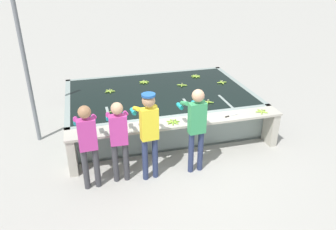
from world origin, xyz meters
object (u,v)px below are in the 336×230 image
at_px(banana_bunch_floating_1, 144,82).
at_px(banana_bunch_ledge_1, 262,111).
at_px(banana_bunch_floating_4, 196,76).
at_px(knife_0, 230,116).
at_px(banana_bunch_floating_0, 182,85).
at_px(banana_bunch_floating_3, 197,106).
at_px(banana_bunch_ledge_0, 198,117).
at_px(banana_bunch_ledge_2, 173,122).
at_px(banana_bunch_floating_6, 222,82).
at_px(worker_1, 119,135).
at_px(banana_bunch_floating_7, 208,102).
at_px(banana_bunch_floating_2, 110,91).
at_px(worker_2, 149,128).
at_px(worker_0, 88,140).
at_px(worker_3, 196,123).
at_px(banana_bunch_floating_5, 115,111).

height_order(banana_bunch_floating_1, banana_bunch_ledge_1, banana_bunch_ledge_1).
bearing_deg(banana_bunch_floating_4, knife_0, -93.57).
height_order(banana_bunch_floating_0, banana_bunch_floating_3, same).
height_order(banana_bunch_floating_3, banana_bunch_ledge_0, banana_bunch_ledge_0).
bearing_deg(banana_bunch_ledge_2, banana_bunch_floating_6, 45.20).
xyz_separation_m(worker_1, banana_bunch_floating_7, (2.24, 1.27, -0.13)).
xyz_separation_m(banana_bunch_floating_4, banana_bunch_ledge_0, (-0.85, -2.55, 0.00)).
relative_size(banana_bunch_floating_2, banana_bunch_ledge_1, 1.01).
bearing_deg(banana_bunch_floating_7, knife_0, -77.57).
bearing_deg(worker_2, banana_bunch_floating_3, 40.67).
bearing_deg(worker_1, banana_bunch_floating_7, 29.53).
xyz_separation_m(worker_0, banana_bunch_ledge_2, (1.72, 0.56, -0.15)).
xyz_separation_m(worker_2, banana_bunch_ledge_2, (0.62, 0.56, -0.23)).
bearing_deg(knife_0, worker_3, -150.85).
relative_size(worker_1, banana_bunch_floating_2, 5.87).
bearing_deg(worker_2, knife_0, 16.06).
height_order(worker_1, knife_0, worker_1).
height_order(banana_bunch_floating_1, banana_bunch_floating_6, same).
bearing_deg(banana_bunch_floating_6, banana_bunch_floating_7, -126.55).
height_order(banana_bunch_floating_7, banana_bunch_ledge_1, banana_bunch_ledge_1).
height_order(banana_bunch_floating_3, banana_bunch_floating_6, same).
bearing_deg(banana_bunch_floating_7, worker_3, -120.00).
distance_m(banana_bunch_floating_0, banana_bunch_floating_1, 1.05).
distance_m(worker_1, banana_bunch_floating_5, 1.34).
distance_m(banana_bunch_floating_0, banana_bunch_floating_2, 1.89).
bearing_deg(worker_1, worker_2, -8.41).
distance_m(banana_bunch_ledge_0, banana_bunch_ledge_2, 0.57).
relative_size(banana_bunch_floating_3, banana_bunch_ledge_0, 0.99).
bearing_deg(banana_bunch_floating_3, banana_bunch_ledge_1, -26.50).
height_order(worker_0, banana_bunch_floating_3, worker_0).
bearing_deg(worker_0, banana_bunch_ledge_1, 8.19).
bearing_deg(banana_bunch_floating_4, worker_3, -109.47).
bearing_deg(banana_bunch_floating_0, banana_bunch_floating_2, 178.34).
xyz_separation_m(worker_1, banana_bunch_ledge_1, (3.17, 0.46, -0.12)).
xyz_separation_m(worker_1, banana_bunch_floating_0, (1.99, 2.51, -0.13)).
xyz_separation_m(worker_2, banana_bunch_ledge_1, (2.63, 0.54, -0.23)).
xyz_separation_m(banana_bunch_ledge_0, banana_bunch_ledge_1, (1.45, -0.08, -0.00)).
relative_size(worker_3, banana_bunch_floating_7, 6.77).
bearing_deg(banana_bunch_ledge_2, banana_bunch_floating_1, 92.32).
height_order(banana_bunch_ledge_0, knife_0, banana_bunch_ledge_0).
bearing_deg(banana_bunch_floating_7, banana_bunch_floating_4, 79.33).
bearing_deg(banana_bunch_ledge_1, banana_bunch_floating_0, 120.05).
relative_size(banana_bunch_floating_1, banana_bunch_floating_3, 1.00).
relative_size(banana_bunch_floating_0, banana_bunch_floating_5, 0.96).
height_order(worker_0, worker_3, worker_3).
bearing_deg(banana_bunch_ledge_0, worker_0, -164.92).
relative_size(banana_bunch_floating_1, banana_bunch_floating_5, 0.99).
distance_m(banana_bunch_floating_5, banana_bunch_floating_6, 3.20).
relative_size(banana_bunch_floating_4, banana_bunch_floating_7, 1.09).
distance_m(banana_bunch_floating_5, banana_bunch_ledge_0, 1.82).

